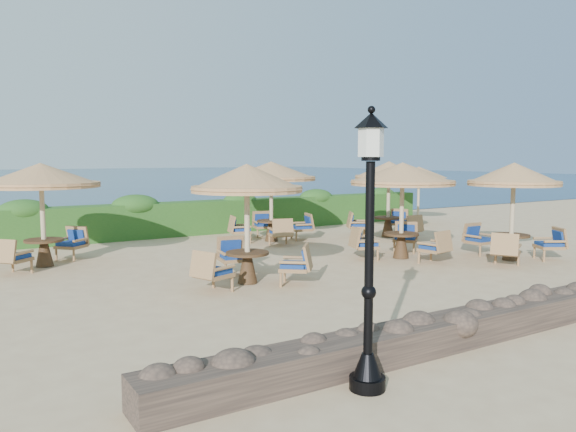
{
  "coord_description": "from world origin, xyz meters",
  "views": [
    {
      "loc": [
        -9.03,
        -11.87,
        2.8
      ],
      "look_at": [
        -1.59,
        0.28,
        1.3
      ],
      "focal_mm": 35.0,
      "sensor_mm": 36.0,
      "label": 1
    }
  ],
  "objects_px": {
    "extra_parasol": "(419,172)",
    "cafe_set_3": "(41,188)",
    "cafe_set_0": "(247,201)",
    "lamp_post": "(369,263)",
    "cafe_set_2": "(513,194)",
    "cafe_set_4": "(271,185)",
    "cafe_set_5": "(389,186)",
    "cafe_set_1": "(402,189)"
  },
  "relations": [
    {
      "from": "extra_parasol",
      "to": "cafe_set_3",
      "type": "relative_size",
      "value": 0.83
    },
    {
      "from": "cafe_set_3",
      "to": "cafe_set_0",
      "type": "bearing_deg",
      "value": -51.16
    },
    {
      "from": "lamp_post",
      "to": "cafe_set_3",
      "type": "relative_size",
      "value": 1.14
    },
    {
      "from": "extra_parasol",
      "to": "cafe_set_2",
      "type": "xyz_separation_m",
      "value": [
        -3.76,
        -7.36,
        -0.35
      ]
    },
    {
      "from": "cafe_set_4",
      "to": "cafe_set_5",
      "type": "relative_size",
      "value": 1.07
    },
    {
      "from": "cafe_set_1",
      "to": "cafe_set_2",
      "type": "bearing_deg",
      "value": -36.94
    },
    {
      "from": "cafe_set_1",
      "to": "cafe_set_4",
      "type": "relative_size",
      "value": 0.97
    },
    {
      "from": "cafe_set_0",
      "to": "cafe_set_2",
      "type": "relative_size",
      "value": 0.99
    },
    {
      "from": "cafe_set_0",
      "to": "cafe_set_5",
      "type": "height_order",
      "value": "same"
    },
    {
      "from": "cafe_set_2",
      "to": "extra_parasol",
      "type": "bearing_deg",
      "value": 62.94
    },
    {
      "from": "cafe_set_3",
      "to": "cafe_set_1",
      "type": "bearing_deg",
      "value": -24.21
    },
    {
      "from": "cafe_set_0",
      "to": "cafe_set_5",
      "type": "bearing_deg",
      "value": 27.28
    },
    {
      "from": "lamp_post",
      "to": "cafe_set_1",
      "type": "distance_m",
      "value": 9.12
    },
    {
      "from": "lamp_post",
      "to": "cafe_set_1",
      "type": "height_order",
      "value": "lamp_post"
    },
    {
      "from": "cafe_set_0",
      "to": "cafe_set_4",
      "type": "xyz_separation_m",
      "value": [
        3.58,
        5.18,
        0.04
      ]
    },
    {
      "from": "cafe_set_5",
      "to": "cafe_set_1",
      "type": "bearing_deg",
      "value": -126.56
    },
    {
      "from": "lamp_post",
      "to": "cafe_set_1",
      "type": "relative_size",
      "value": 1.15
    },
    {
      "from": "cafe_set_2",
      "to": "cafe_set_1",
      "type": "bearing_deg",
      "value": 143.06
    },
    {
      "from": "cafe_set_2",
      "to": "cafe_set_3",
      "type": "height_order",
      "value": "same"
    },
    {
      "from": "cafe_set_3",
      "to": "cafe_set_5",
      "type": "distance_m",
      "value": 11.13
    },
    {
      "from": "cafe_set_2",
      "to": "cafe_set_5",
      "type": "xyz_separation_m",
      "value": [
        0.12,
        5.13,
        -0.02
      ]
    },
    {
      "from": "cafe_set_0",
      "to": "cafe_set_1",
      "type": "relative_size",
      "value": 0.95
    },
    {
      "from": "lamp_post",
      "to": "extra_parasol",
      "type": "distance_m",
      "value": 17.41
    },
    {
      "from": "cafe_set_3",
      "to": "cafe_set_2",
      "type": "bearing_deg",
      "value": -27.23
    },
    {
      "from": "cafe_set_3",
      "to": "cafe_set_4",
      "type": "distance_m",
      "value": 7.18
    },
    {
      "from": "cafe_set_0",
      "to": "cafe_set_4",
      "type": "bearing_deg",
      "value": 55.39
    },
    {
      "from": "lamp_post",
      "to": "extra_parasol",
      "type": "relative_size",
      "value": 1.38
    },
    {
      "from": "lamp_post",
      "to": "cafe_set_5",
      "type": "distance_m",
      "value": 13.26
    },
    {
      "from": "cafe_set_4",
      "to": "cafe_set_2",
      "type": "bearing_deg",
      "value": -58.98
    },
    {
      "from": "cafe_set_4",
      "to": "cafe_set_5",
      "type": "distance_m",
      "value": 4.18
    },
    {
      "from": "cafe_set_3",
      "to": "extra_parasol",
      "type": "bearing_deg",
      "value": 6.59
    },
    {
      "from": "cafe_set_0",
      "to": "cafe_set_4",
      "type": "height_order",
      "value": "same"
    },
    {
      "from": "cafe_set_1",
      "to": "extra_parasol",
      "type": "bearing_deg",
      "value": 42.38
    },
    {
      "from": "cafe_set_4",
      "to": "cafe_set_5",
      "type": "height_order",
      "value": "same"
    },
    {
      "from": "cafe_set_3",
      "to": "cafe_set_4",
      "type": "height_order",
      "value": "same"
    },
    {
      "from": "lamp_post",
      "to": "cafe_set_3",
      "type": "distance_m",
      "value": 10.53
    },
    {
      "from": "cafe_set_1",
      "to": "cafe_set_4",
      "type": "distance_m",
      "value": 4.87
    },
    {
      "from": "extra_parasol",
      "to": "cafe_set_0",
      "type": "height_order",
      "value": "cafe_set_0"
    },
    {
      "from": "lamp_post",
      "to": "cafe_set_2",
      "type": "height_order",
      "value": "lamp_post"
    },
    {
      "from": "cafe_set_4",
      "to": "cafe_set_5",
      "type": "xyz_separation_m",
      "value": [
        3.98,
        -1.28,
        -0.07
      ]
    },
    {
      "from": "cafe_set_1",
      "to": "cafe_set_3",
      "type": "relative_size",
      "value": 0.99
    },
    {
      "from": "cafe_set_0",
      "to": "lamp_post",
      "type": "bearing_deg",
      "value": -103.5
    }
  ]
}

